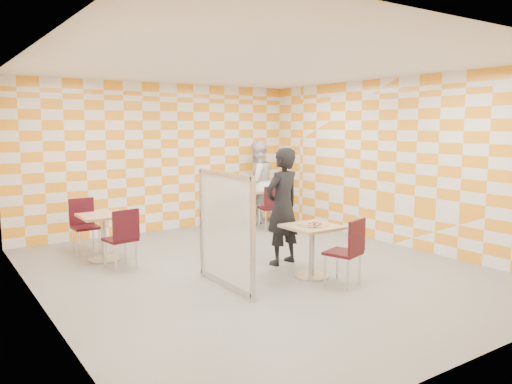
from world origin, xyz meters
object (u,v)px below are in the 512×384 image
(man_dark, at_px, (282,206))
(chair_second_front, at_px, (272,204))
(empty_table, at_px, (103,229))
(chair_empty_near, at_px, (123,234))
(partition, at_px, (225,230))
(chair_main_front, at_px, (349,247))
(man_white, at_px, (257,182))
(chair_second_side, at_px, (231,203))
(sport_bottle, at_px, (239,187))
(second_table, at_px, (248,202))
(soda_bottle, at_px, (250,185))
(main_table, at_px, (312,242))
(chair_empty_far, at_px, (84,221))

(man_dark, bearing_deg, chair_second_front, -132.49)
(empty_table, distance_m, man_dark, 2.87)
(chair_empty_near, bearing_deg, partition, -62.37)
(chair_main_front, xyz_separation_m, man_white, (1.49, 4.38, 0.36))
(chair_main_front, xyz_separation_m, chair_second_front, (1.30, 3.56, 0.00))
(partition, bearing_deg, chair_main_front, -32.13)
(empty_table, xyz_separation_m, chair_second_side, (3.00, 1.03, 0.04))
(man_white, bearing_deg, empty_table, 14.35)
(chair_second_front, xyz_separation_m, sport_bottle, (-0.27, 0.86, 0.29))
(empty_table, xyz_separation_m, chair_main_front, (2.30, -3.15, 0.04))
(chair_second_side, xyz_separation_m, chair_empty_near, (-2.92, -1.72, 0.00))
(second_table, relative_size, sport_bottle, 3.75)
(partition, height_order, soda_bottle, partition)
(chair_empty_near, bearing_deg, soda_bottle, 28.62)
(chair_main_front, height_order, chair_second_front, same)
(man_dark, height_order, sport_bottle, man_dark)
(main_table, xyz_separation_m, chair_empty_far, (-2.29, 3.23, 0.04))
(sport_bottle, relative_size, soda_bottle, 0.87)
(chair_empty_far, bearing_deg, main_table, -54.68)
(second_table, height_order, man_dark, man_dark)
(chair_second_front, relative_size, soda_bottle, 4.02)
(chair_second_side, height_order, soda_bottle, soda_bottle)
(main_table, bearing_deg, chair_empty_near, 138.55)
(chair_second_side, bearing_deg, man_white, 13.80)
(chair_second_front, height_order, chair_empty_far, same)
(chair_second_front, xyz_separation_m, chair_empty_near, (-3.52, -1.10, 0.00))
(chair_empty_far, relative_size, soda_bottle, 4.02)
(second_table, bearing_deg, empty_table, -161.51)
(main_table, relative_size, chair_second_side, 0.81)
(chair_second_front, bearing_deg, man_dark, -122.20)
(second_table, xyz_separation_m, chair_empty_far, (-3.63, -0.48, 0.04))
(chair_second_side, bearing_deg, main_table, -102.93)
(empty_table, bearing_deg, chair_second_front, 6.42)
(main_table, bearing_deg, chair_second_side, 77.07)
(man_dark, bearing_deg, chair_main_front, 81.91)
(main_table, height_order, chair_second_side, chair_second_side)
(empty_table, distance_m, sport_bottle, 3.58)
(sport_bottle, bearing_deg, soda_bottle, -2.80)
(chair_empty_far, bearing_deg, man_white, 7.78)
(chair_second_front, bearing_deg, man_white, 76.84)
(empty_table, height_order, man_white, man_white)
(main_table, bearing_deg, man_dark, 84.74)
(second_table, distance_m, man_dark, 3.21)
(chair_empty_near, distance_m, partition, 1.81)
(main_table, xyz_separation_m, empty_table, (-2.18, 2.54, 0.00))
(second_table, xyz_separation_m, soda_bottle, (0.11, 0.07, 0.34))
(empty_table, bearing_deg, soda_bottle, 18.94)
(chair_second_front, relative_size, partition, 0.60)
(empty_table, height_order, chair_second_front, chair_second_front)
(main_table, distance_m, chair_empty_near, 2.80)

